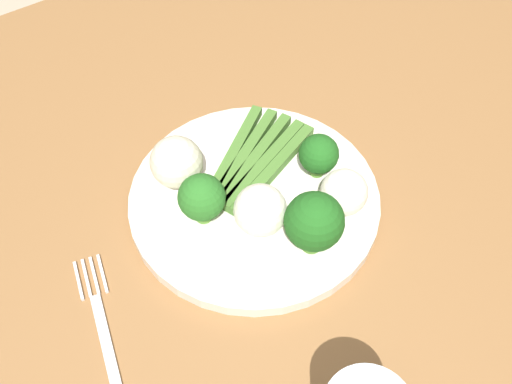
{
  "coord_description": "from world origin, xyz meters",
  "views": [
    {
      "loc": [
        -0.22,
        -0.3,
        1.28
      ],
      "look_at": [
        0.0,
        0.03,
        0.77
      ],
      "focal_mm": 42.78,
      "sensor_mm": 36.0,
      "label": 1
    }
  ],
  "objects_px": {
    "asparagus_bundle": "(255,160)",
    "broccoli_back_right": "(202,198)",
    "dining_table": "(268,272)",
    "cauliflower_right": "(344,192)",
    "broccoli_front_left": "(319,155)",
    "cauliflower_front": "(176,162)",
    "fork": "(102,327)",
    "cauliflower_near_fork": "(260,210)",
    "broccoli_near_center": "(314,222)",
    "plate": "(256,199)"
  },
  "relations": [
    {
      "from": "broccoli_back_right",
      "to": "fork",
      "type": "distance_m",
      "value": 0.16
    },
    {
      "from": "cauliflower_right",
      "to": "fork",
      "type": "relative_size",
      "value": 0.3
    },
    {
      "from": "fork",
      "to": "cauliflower_right",
      "type": "bearing_deg",
      "value": -81.48
    },
    {
      "from": "cauliflower_right",
      "to": "dining_table",
      "type": "bearing_deg",
      "value": 152.89
    },
    {
      "from": "asparagus_bundle",
      "to": "fork",
      "type": "bearing_deg",
      "value": 173.25
    },
    {
      "from": "cauliflower_near_fork",
      "to": "fork",
      "type": "relative_size",
      "value": 0.33
    },
    {
      "from": "cauliflower_right",
      "to": "fork",
      "type": "xyz_separation_m",
      "value": [
        -0.27,
        0.02,
        -0.04
      ]
    },
    {
      "from": "cauliflower_front",
      "to": "cauliflower_right",
      "type": "bearing_deg",
      "value": -46.16
    },
    {
      "from": "dining_table",
      "to": "broccoli_front_left",
      "type": "distance_m",
      "value": 0.17
    },
    {
      "from": "broccoli_front_left",
      "to": "cauliflower_near_fork",
      "type": "distance_m",
      "value": 0.09
    },
    {
      "from": "dining_table",
      "to": "cauliflower_right",
      "type": "xyz_separation_m",
      "value": [
        0.07,
        -0.04,
        0.15
      ]
    },
    {
      "from": "cauliflower_right",
      "to": "cauliflower_near_fork",
      "type": "bearing_deg",
      "value": 161.86
    },
    {
      "from": "cauliflower_right",
      "to": "cauliflower_front",
      "type": "xyz_separation_m",
      "value": [
        -0.12,
        0.13,
        0.0
      ]
    },
    {
      "from": "broccoli_back_right",
      "to": "cauliflower_right",
      "type": "relative_size",
      "value": 1.2
    },
    {
      "from": "broccoli_front_left",
      "to": "fork",
      "type": "height_order",
      "value": "broccoli_front_left"
    },
    {
      "from": "broccoli_back_right",
      "to": "cauliflower_near_fork",
      "type": "height_order",
      "value": "broccoli_back_right"
    },
    {
      "from": "fork",
      "to": "asparagus_bundle",
      "type": "bearing_deg",
      "value": -57.51
    },
    {
      "from": "plate",
      "to": "cauliflower_near_fork",
      "type": "height_order",
      "value": "cauliflower_near_fork"
    },
    {
      "from": "cauliflower_near_fork",
      "to": "fork",
      "type": "bearing_deg",
      "value": -178.61
    },
    {
      "from": "cauliflower_right",
      "to": "broccoli_front_left",
      "type": "bearing_deg",
      "value": 82.85
    },
    {
      "from": "cauliflower_near_fork",
      "to": "cauliflower_front",
      "type": "bearing_deg",
      "value": 110.97
    },
    {
      "from": "dining_table",
      "to": "fork",
      "type": "height_order",
      "value": "fork"
    },
    {
      "from": "broccoli_near_center",
      "to": "cauliflower_right",
      "type": "distance_m",
      "value": 0.06
    },
    {
      "from": "plate",
      "to": "cauliflower_front",
      "type": "relative_size",
      "value": 4.73
    },
    {
      "from": "asparagus_bundle",
      "to": "broccoli_back_right",
      "type": "xyz_separation_m",
      "value": [
        -0.09,
        -0.03,
        0.03
      ]
    },
    {
      "from": "cauliflower_near_fork",
      "to": "asparagus_bundle",
      "type": "bearing_deg",
      "value": 60.03
    },
    {
      "from": "cauliflower_front",
      "to": "fork",
      "type": "relative_size",
      "value": 0.35
    },
    {
      "from": "broccoli_back_right",
      "to": "broccoli_near_center",
      "type": "relative_size",
      "value": 0.82
    },
    {
      "from": "broccoli_front_left",
      "to": "cauliflower_right",
      "type": "xyz_separation_m",
      "value": [
        -0.01,
        -0.05,
        -0.01
      ]
    },
    {
      "from": "broccoli_front_left",
      "to": "fork",
      "type": "xyz_separation_m",
      "value": [
        -0.28,
        -0.03,
        -0.04
      ]
    },
    {
      "from": "plate",
      "to": "broccoli_back_right",
      "type": "height_order",
      "value": "broccoli_back_right"
    },
    {
      "from": "dining_table",
      "to": "broccoli_back_right",
      "type": "xyz_separation_m",
      "value": [
        -0.06,
        0.03,
        0.15
      ]
    },
    {
      "from": "broccoli_front_left",
      "to": "cauliflower_near_fork",
      "type": "height_order",
      "value": "cauliflower_near_fork"
    },
    {
      "from": "dining_table",
      "to": "asparagus_bundle",
      "type": "relative_size",
      "value": 7.25
    },
    {
      "from": "asparagus_bundle",
      "to": "broccoli_back_right",
      "type": "relative_size",
      "value": 2.64
    },
    {
      "from": "broccoli_near_center",
      "to": "broccoli_back_right",
      "type": "bearing_deg",
      "value": 128.48
    },
    {
      "from": "plate",
      "to": "asparagus_bundle",
      "type": "bearing_deg",
      "value": 58.09
    },
    {
      "from": "plate",
      "to": "broccoli_front_left",
      "type": "relative_size",
      "value": 5.06
    },
    {
      "from": "cauliflower_near_fork",
      "to": "cauliflower_right",
      "type": "bearing_deg",
      "value": -18.14
    },
    {
      "from": "cauliflower_front",
      "to": "cauliflower_near_fork",
      "type": "bearing_deg",
      "value": -69.03
    },
    {
      "from": "dining_table",
      "to": "asparagus_bundle",
      "type": "bearing_deg",
      "value": 68.87
    },
    {
      "from": "broccoli_near_center",
      "to": "cauliflower_front",
      "type": "bearing_deg",
      "value": 114.27
    },
    {
      "from": "broccoli_back_right",
      "to": "broccoli_near_center",
      "type": "height_order",
      "value": "broccoli_near_center"
    },
    {
      "from": "cauliflower_near_fork",
      "to": "fork",
      "type": "height_order",
      "value": "cauliflower_near_fork"
    },
    {
      "from": "broccoli_front_left",
      "to": "cauliflower_right",
      "type": "distance_m",
      "value": 0.05
    },
    {
      "from": "cauliflower_near_fork",
      "to": "cauliflower_right",
      "type": "distance_m",
      "value": 0.09
    },
    {
      "from": "cauliflower_near_fork",
      "to": "broccoli_back_right",
      "type": "bearing_deg",
      "value": 136.01
    },
    {
      "from": "asparagus_bundle",
      "to": "cauliflower_right",
      "type": "bearing_deg",
      "value": -92.77
    },
    {
      "from": "asparagus_bundle",
      "to": "broccoli_near_center",
      "type": "height_order",
      "value": "broccoli_near_center"
    },
    {
      "from": "asparagus_bundle",
      "to": "broccoli_front_left",
      "type": "bearing_deg",
      "value": -70.81
    }
  ]
}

